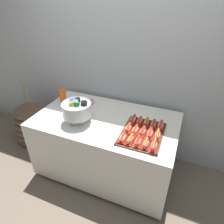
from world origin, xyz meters
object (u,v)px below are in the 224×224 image
at_px(hot_dog_1, 130,140).
at_px(hot_dog_6, 135,130).
at_px(hot_dog_9, 157,135).
at_px(floor_vase, 32,125).
at_px(hot_dog_5, 128,128).
at_px(hot_dog_14, 160,126).
at_px(hot_dog_10, 133,120).
at_px(serving_tray, 142,134).
at_px(cup_stack, 63,96).
at_px(punch_bowl, 77,109).
at_px(hot_dog_13, 153,124).
at_px(buffet_table, 106,144).
at_px(hot_dog_0, 123,138).
at_px(hot_dog_8, 150,133).
at_px(donut, 89,102).
at_px(hot_dog_7, 142,132).
at_px(hot_dog_3, 146,144).
at_px(hot_dog_4, 154,145).
at_px(hot_dog_12, 146,123).
at_px(hot_dog_2, 138,141).
at_px(hot_dog_11, 139,121).

height_order(hot_dog_1, hot_dog_6, hot_dog_1).
bearing_deg(hot_dog_9, floor_vase, 172.83).
distance_m(hot_dog_5, hot_dog_14, 0.34).
xyz_separation_m(hot_dog_5, hot_dog_10, (-0.00, 0.16, 0.00)).
height_order(serving_tray, cup_stack, cup_stack).
xyz_separation_m(hot_dog_1, punch_bowl, (-0.64, 0.12, 0.12)).
height_order(hot_dog_10, hot_dog_13, same).
xyz_separation_m(buffet_table, hot_dog_13, (0.53, 0.04, 0.41)).
height_order(hot_dog_0, cup_stack, cup_stack).
bearing_deg(serving_tray, hot_dog_6, -179.49).
height_order(hot_dog_8, donut, hot_dog_8).
bearing_deg(hot_dog_9, hot_dog_8, -179.49).
xyz_separation_m(hot_dog_1, hot_dog_7, (0.07, 0.17, -0.00)).
bearing_deg(hot_dog_3, hot_dog_5, 144.26).
distance_m(serving_tray, hot_dog_8, 0.08).
bearing_deg(buffet_table, hot_dog_4, -25.26).
relative_size(punch_bowl, cup_stack, 1.88).
relative_size(hot_dog_13, cup_stack, 0.92).
distance_m(serving_tray, hot_dog_12, 0.17).
xyz_separation_m(hot_dog_3, hot_dog_5, (-0.23, 0.16, 0.00)).
height_order(hot_dog_7, hot_dog_14, hot_dog_14).
xyz_separation_m(buffet_table, floor_vase, (-1.29, 0.12, -0.14)).
xyz_separation_m(floor_vase, hot_dog_5, (1.59, -0.24, 0.55)).
relative_size(hot_dog_8, hot_dog_12, 1.13).
bearing_deg(floor_vase, hot_dog_2, -13.05).
relative_size(hot_dog_0, hot_dog_9, 0.90).
bearing_deg(hot_dog_14, hot_dog_13, -179.49).
xyz_separation_m(buffet_table, hot_dog_11, (0.38, 0.04, 0.40)).
relative_size(hot_dog_3, cup_stack, 0.93).
relative_size(hot_dog_1, donut, 1.08).
height_order(buffet_table, hot_dog_5, hot_dog_5).
distance_m(hot_dog_3, hot_dog_9, 0.18).
xyz_separation_m(hot_dog_2, hot_dog_6, (-0.08, 0.16, -0.00)).
xyz_separation_m(serving_tray, hot_dog_9, (0.15, 0.00, 0.03)).
distance_m(buffet_table, hot_dog_0, 0.58).
bearing_deg(serving_tray, hot_dog_7, 172.87).
bearing_deg(hot_dog_11, donut, 164.44).
height_order(hot_dog_6, hot_dog_13, hot_dog_13).
relative_size(buffet_table, hot_dog_8, 8.74).
bearing_deg(donut, hot_dog_9, -20.99).
bearing_deg(hot_dog_1, hot_dog_12, 77.71).
distance_m(hot_dog_11, hot_dog_14, 0.23).
xyz_separation_m(punch_bowl, donut, (-0.08, 0.41, -0.13)).
distance_m(hot_dog_6, hot_dog_10, 0.18).
bearing_deg(buffet_table, punch_bowl, -147.89).
distance_m(hot_dog_13, hot_dog_14, 0.08).
bearing_deg(serving_tray, hot_dog_5, -179.49).
xyz_separation_m(hot_dog_2, hot_dog_5, (-0.15, 0.16, -0.00)).
relative_size(hot_dog_3, hot_dog_14, 0.94).
height_order(hot_dog_0, hot_dog_13, hot_dog_13).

